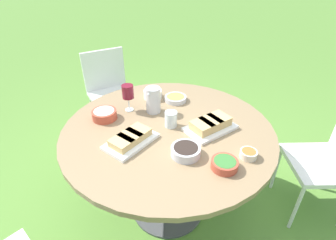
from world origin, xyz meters
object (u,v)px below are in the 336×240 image
object	(u,v)px
dining_table	(168,142)
chair_far_back	(334,156)
wine_glass	(128,92)
chair_near_left	(109,87)
water_pitcher	(153,100)

from	to	relation	value
dining_table	chair_far_back	world-z (taller)	chair_far_back
wine_glass	chair_near_left	bearing A→B (deg)	-128.96
chair_far_back	water_pitcher	bearing A→B (deg)	-68.12
dining_table	chair_far_back	size ratio (longest dim) A/B	1.53
water_pitcher	wine_glass	bearing A→B (deg)	-66.35
chair_far_back	wine_glass	distance (m)	1.51
chair_far_back	water_pitcher	world-z (taller)	water_pitcher
chair_near_left	chair_far_back	distance (m)	2.10
chair_far_back	water_pitcher	xyz separation A→B (m)	(0.48, -1.19, 0.35)
chair_near_left	water_pitcher	bearing A→B (deg)	59.49
chair_near_left	chair_far_back	world-z (taller)	same
water_pitcher	wine_glass	xyz separation A→B (m)	(0.07, -0.16, 0.05)
chair_far_back	chair_near_left	bearing A→B (deg)	-91.59
chair_near_left	chair_far_back	bearing A→B (deg)	88.41
dining_table	water_pitcher	world-z (taller)	water_pitcher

